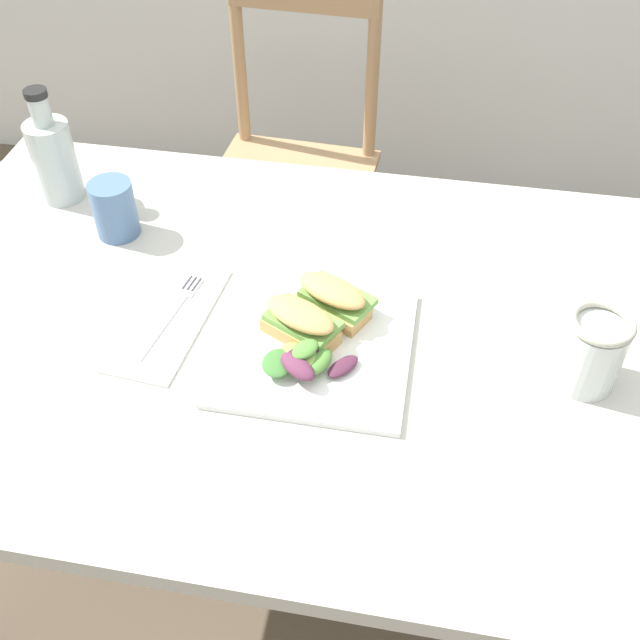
# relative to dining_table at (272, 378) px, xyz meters

# --- Properties ---
(dining_table) EXTENTS (1.18, 0.83, 0.74)m
(dining_table) POSITION_rel_dining_table_xyz_m (0.00, 0.00, 0.00)
(dining_table) COLOR #BCB7AD
(dining_table) RESTS_ON ground
(chair_wooden_far) EXTENTS (0.42, 0.42, 0.87)m
(chair_wooden_far) POSITION_rel_dining_table_xyz_m (-0.14, 0.82, -0.16)
(chair_wooden_far) COLOR tan
(chair_wooden_far) RESTS_ON ground
(plate_lunch) EXTENTS (0.27, 0.27, 0.01)m
(plate_lunch) POSITION_rel_dining_table_xyz_m (0.08, -0.05, 0.14)
(plate_lunch) COLOR white
(plate_lunch) RESTS_ON dining_table
(sandwich_half_front) EXTENTS (0.12, 0.10, 0.06)m
(sandwich_half_front) POSITION_rel_dining_table_xyz_m (0.06, -0.04, 0.17)
(sandwich_half_front) COLOR tan
(sandwich_half_front) RESTS_ON plate_lunch
(sandwich_half_back) EXTENTS (0.12, 0.10, 0.06)m
(sandwich_half_back) POSITION_rel_dining_table_xyz_m (0.09, 0.02, 0.17)
(sandwich_half_back) COLOR tan
(sandwich_half_back) RESTS_ON plate_lunch
(salad_mixed_greens) EXTENTS (0.14, 0.11, 0.04)m
(salad_mixed_greens) POSITION_rel_dining_table_xyz_m (0.07, -0.09, 0.16)
(salad_mixed_greens) COLOR #4C2338
(salad_mixed_greens) RESTS_ON plate_lunch
(napkin_folded) EXTENTS (0.13, 0.26, 0.00)m
(napkin_folded) POSITION_rel_dining_table_xyz_m (-0.14, -0.03, 0.14)
(napkin_folded) COLOR silver
(napkin_folded) RESTS_ON dining_table
(fork_on_napkin) EXTENTS (0.05, 0.19, 0.00)m
(fork_on_napkin) POSITION_rel_dining_table_xyz_m (-0.14, -0.01, 0.14)
(fork_on_napkin) COLOR silver
(fork_on_napkin) RESTS_ON napkin_folded
(bottle_cold_brew) EXTENTS (0.07, 0.07, 0.20)m
(bottle_cold_brew) POSITION_rel_dining_table_xyz_m (-0.43, 0.24, 0.20)
(bottle_cold_brew) COLOR #472819
(bottle_cold_brew) RESTS_ON dining_table
(mason_jar_iced_tea) EXTENTS (0.09, 0.09, 0.11)m
(mason_jar_iced_tea) POSITION_rel_dining_table_xyz_m (0.45, -0.04, 0.19)
(mason_jar_iced_tea) COLOR #C67528
(mason_jar_iced_tea) RESTS_ON dining_table
(cup_extra_side) EXTENTS (0.07, 0.07, 0.10)m
(cup_extra_side) POSITION_rel_dining_table_xyz_m (-0.29, 0.16, 0.18)
(cup_extra_side) COLOR #4C6B93
(cup_extra_side) RESTS_ON dining_table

